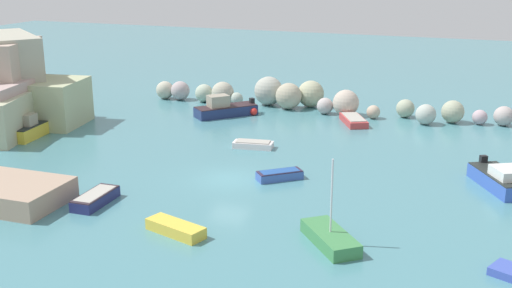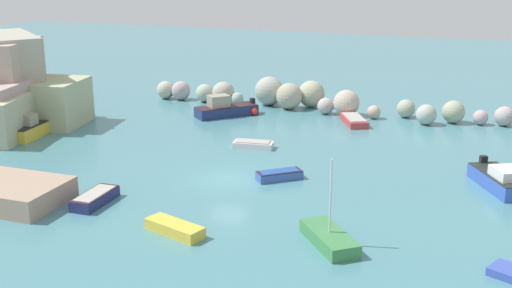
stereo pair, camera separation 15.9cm
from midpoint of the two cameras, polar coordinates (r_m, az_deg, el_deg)
name	(u,v)px [view 2 (the right image)]	position (r m, az deg, el deg)	size (l,w,h in m)	color
cove_water	(228,179)	(41.56, -2.35, -3.17)	(160.00, 160.00, 0.00)	teal
rock_breakwater	(331,100)	(59.40, 6.74, 3.87)	(38.02, 5.01, 2.75)	#B9B4A0
channel_buoy	(254,112)	(57.95, -0.10, 2.91)	(0.68, 0.68, 0.68)	red
moored_boat_0	(329,238)	(32.63, 6.66, -8.28)	(3.76, 4.09, 4.51)	#3D8549
moored_boat_1	(175,228)	(33.88, -7.10, -7.45)	(3.56, 2.09, 0.61)	gold
moored_boat_2	(501,180)	(42.55, 21.07, -2.97)	(4.12, 5.27, 1.54)	#3558BA
moored_boat_3	(30,128)	(54.07, -19.40, 1.31)	(2.34, 4.51, 1.95)	gold
moored_boat_6	(95,198)	(38.61, -14.00, -4.68)	(1.41, 3.39, 0.68)	navy
moored_boat_7	(225,109)	(57.70, -2.69, 3.15)	(5.16, 5.37, 1.95)	navy
moored_boat_8	(279,175)	(41.46, 2.20, -2.76)	(2.94, 2.73, 0.59)	#3C5DAD
moored_boat_9	(354,120)	(55.68, 8.79, 2.10)	(3.18, 4.15, 0.63)	#BE3B3C
moored_boat_10	(253,145)	(48.13, -0.16, -0.05)	(3.12, 1.63, 0.55)	white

